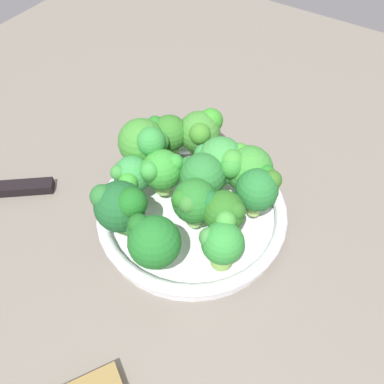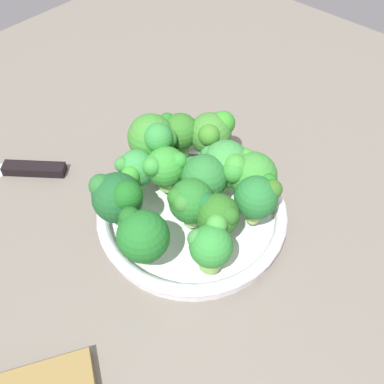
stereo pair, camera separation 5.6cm
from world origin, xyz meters
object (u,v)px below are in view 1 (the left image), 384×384
broccoli_floret_4 (152,240)px  broccoli_floret_11 (144,143)px  broccoli_floret_8 (131,176)px  broccoli_floret_12 (223,212)px  broccoli_floret_0 (201,132)px  broccoli_floret_13 (246,168)px  broccoli_floret_9 (161,170)px  bowl (192,213)px  broccoli_floret_10 (203,174)px  broccoli_floret_3 (168,133)px  broccoli_floret_2 (193,202)px  broccoli_floret_7 (259,189)px  broccoli_floret_1 (221,161)px  broccoli_floret_6 (222,242)px  broccoli_floret_5 (120,206)px

broccoli_floret_4 → broccoli_floret_11: (-12.41, -10.53, 0.18)cm
broccoli_floret_11 → broccoli_floret_4: bearing=40.3°
broccoli_floret_8 → broccoli_floret_12: size_ratio=0.87×
broccoli_floret_0 → broccoli_floret_13: bearing=73.1°
broccoli_floret_9 → broccoli_floret_13: 11.54cm
bowl → broccoli_floret_10: broccoli_floret_10 is taller
broccoli_floret_3 → broccoli_floret_8: broccoli_floret_3 is taller
broccoli_floret_2 → broccoli_floret_9: size_ratio=1.07×
broccoli_floret_7 → broccoli_floret_1: bearing=-105.6°
broccoli_floret_3 → broccoli_floret_12: (8.11, 13.97, 0.04)cm
broccoli_floret_0 → broccoli_floret_2: 13.28cm
broccoli_floret_12 → broccoli_floret_3: bearing=-120.1°
broccoli_floret_7 → broccoli_floret_12: (5.61, -2.03, -0.18)cm
broccoli_floret_0 → broccoli_floret_10: bearing=34.3°
broccoli_floret_6 → broccoli_floret_9: same height
broccoli_floret_10 → broccoli_floret_11: size_ratio=0.88×
broccoli_floret_4 → broccoli_floret_8: size_ratio=1.27×
broccoli_floret_10 → broccoli_floret_6: bearing=43.7°
broccoli_floret_7 → broccoli_floret_8: (6.55, -15.59, -0.86)cm
broccoli_floret_5 → broccoli_floret_6: (-2.70, 12.84, -0.83)cm
broccoli_floret_3 → broccoli_floret_4: 18.94cm
broccoli_floret_9 → broccoli_floret_10: bearing=114.6°
broccoli_floret_3 → broccoli_floret_11: bearing=-15.5°
broccoli_floret_3 → broccoli_floret_6: (11.83, 16.07, -0.18)cm
broccoli_floret_1 → broccoli_floret_12: bearing=32.1°
broccoli_floret_13 → broccoli_floret_3: bearing=-89.2°
broccoli_floret_0 → broccoli_floret_8: broccoli_floret_0 is taller
broccoli_floret_8 → broccoli_floret_9: bearing=130.1°
broccoli_floret_5 → broccoli_floret_12: size_ratio=1.16×
broccoli_floret_5 → broccoli_floret_9: 8.07cm
broccoli_floret_3 → broccoli_floret_5: size_ratio=0.86×
broccoli_floret_7 → broccoli_floret_3: bearing=-98.9°
broccoli_floret_0 → broccoli_floret_7: (5.42, 12.12, 0.18)cm
broccoli_floret_2 → broccoli_floret_12: (-0.69, 3.84, -0.14)cm
broccoli_floret_0 → broccoli_floret_5: size_ratio=0.88×
broccoli_floret_1 → broccoli_floret_9: 8.28cm
broccoli_floret_0 → broccoli_floret_6: size_ratio=1.05×
broccoli_floret_0 → broccoli_floret_4: (19.34, 5.53, 0.43)cm
broccoli_floret_4 → broccoli_floret_5: (-1.89, -6.19, 0.17)cm
broccoli_floret_7 → broccoli_floret_6: bearing=0.4°
broccoli_floret_2 → broccoli_floret_3: (-8.81, -10.13, -0.18)cm
bowl → broccoli_floret_10: bearing=175.2°
broccoli_floret_6 → broccoli_floret_11: 18.90cm
broccoli_floret_4 → broccoli_floret_6: bearing=124.6°
broccoli_floret_12 → broccoli_floret_4: bearing=-28.7°
broccoli_floret_0 → broccoli_floret_9: broccoli_floret_0 is taller
broccoli_floret_7 → broccoli_floret_8: 16.93cm
broccoli_floret_3 → broccoli_floret_4: (16.42, 9.41, 0.47)cm
broccoli_floret_4 → broccoli_floret_7: (-13.92, 6.59, -0.25)cm
broccoli_floret_9 → broccoli_floret_11: (-2.48, -4.56, 0.72)cm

